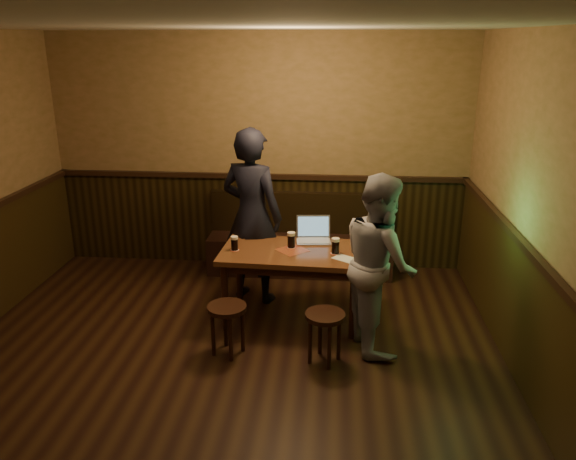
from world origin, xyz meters
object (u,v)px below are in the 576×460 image
(bench, at_px, (300,247))
(laptop, at_px, (314,235))
(stool_left, at_px, (227,315))
(stool_right, at_px, (325,323))
(person_suit, at_px, (252,216))
(pub_table, at_px, (292,259))
(pint_mid, at_px, (291,240))
(pint_right, at_px, (335,246))
(pint_left, at_px, (235,243))
(person_grey, at_px, (379,263))

(bench, height_order, laptop, laptop)
(stool_left, relative_size, stool_right, 1.01)
(bench, relative_size, person_suit, 1.17)
(pub_table, height_order, stool_right, pub_table)
(pint_mid, relative_size, pint_right, 1.02)
(bench, relative_size, pint_left, 15.15)
(pint_right, bearing_deg, person_suit, 149.90)
(pub_table, relative_size, person_grey, 0.88)
(pub_table, bearing_deg, pint_left, -172.58)
(pub_table, distance_m, person_suit, 0.71)
(bench, distance_m, stool_left, 2.04)
(stool_right, distance_m, pint_mid, 1.03)
(pint_left, distance_m, laptop, 0.83)
(pint_left, bearing_deg, pint_mid, 12.45)
(stool_right, bearing_deg, person_suit, 123.07)
(stool_right, distance_m, laptop, 1.18)
(pub_table, height_order, person_suit, person_suit)
(laptop, distance_m, person_grey, 0.96)
(pint_mid, height_order, laptop, laptop)
(pub_table, relative_size, pint_left, 9.79)
(stool_left, xyz_separation_m, pint_left, (-0.04, 0.67, 0.44))
(laptop, bearing_deg, pub_table, -128.28)
(bench, distance_m, person_suit, 1.11)
(stool_left, xyz_separation_m, pint_right, (0.94, 0.67, 0.44))
(pint_left, distance_m, person_grey, 1.43)
(pub_table, height_order, pint_right, pint_right)
(pint_left, height_order, person_grey, person_grey)
(bench, relative_size, laptop, 5.95)
(pint_right, bearing_deg, pint_left, 179.61)
(pint_mid, height_order, person_grey, person_grey)
(pub_table, relative_size, laptop, 3.85)
(bench, xyz_separation_m, person_suit, (-0.46, -0.79, 0.63))
(pint_left, distance_m, person_suit, 0.53)
(stool_right, height_order, pint_left, pint_left)
(laptop, xyz_separation_m, person_grey, (0.62, -0.73, 0.01))
(pint_left, relative_size, laptop, 0.39)
(bench, relative_size, pint_right, 13.88)
(pub_table, distance_m, stool_right, 0.90)
(stool_left, distance_m, person_suit, 1.30)
(pint_left, bearing_deg, person_grey, -15.36)
(bench, height_order, stool_right, bench)
(pint_right, relative_size, laptop, 0.43)
(pub_table, bearing_deg, stool_left, -123.36)
(stool_left, distance_m, pint_left, 0.80)
(bench, height_order, stool_left, bench)
(person_grey, bearing_deg, pint_right, 33.10)
(stool_right, bearing_deg, pint_left, 140.98)
(pint_mid, bearing_deg, laptop, 47.17)
(pub_table, relative_size, pint_mid, 8.81)
(bench, height_order, pub_table, bench)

